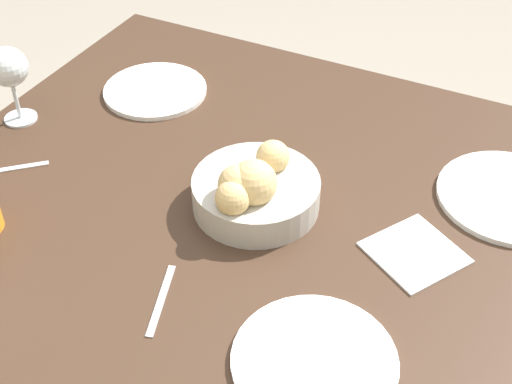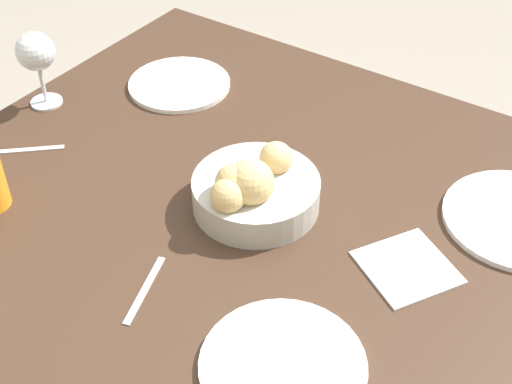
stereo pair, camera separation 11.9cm
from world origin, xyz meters
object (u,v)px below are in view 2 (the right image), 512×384
(plate_near_right, at_px, (179,84))
(wine_glass, at_px, (36,54))
(bread_basket, at_px, (253,189))
(napkin, at_px, (407,268))
(knife_silver, at_px, (14,151))
(plate_far_center, at_px, (283,365))
(spoon_coffee, at_px, (145,290))

(plate_near_right, relative_size, wine_glass, 1.36)
(bread_basket, bearing_deg, plate_near_right, -33.89)
(bread_basket, distance_m, napkin, 0.28)
(plate_near_right, relative_size, knife_silver, 1.47)
(bread_basket, bearing_deg, wine_glass, -3.40)
(plate_near_right, distance_m, napkin, 0.66)
(plate_far_center, relative_size, napkin, 1.27)
(napkin, bearing_deg, bread_basket, 3.55)
(plate_far_center, xyz_separation_m, wine_glass, (0.74, -0.27, 0.11))
(plate_near_right, distance_m, plate_far_center, 0.74)
(spoon_coffee, relative_size, napkin, 0.75)
(bread_basket, distance_m, knife_silver, 0.48)
(bread_basket, height_order, spoon_coffee, bread_basket)
(knife_silver, distance_m, spoon_coffee, 0.45)
(napkin, bearing_deg, knife_silver, 10.40)
(wine_glass, bearing_deg, bread_basket, 176.60)
(wine_glass, xyz_separation_m, spoon_coffee, (-0.50, 0.27, -0.11))
(plate_near_right, bearing_deg, napkin, 160.80)
(napkin, bearing_deg, wine_glass, -1.03)
(wine_glass, relative_size, napkin, 0.87)
(plate_near_right, xyz_separation_m, spoon_coffee, (-0.32, 0.47, -0.00))
(wine_glass, distance_m, knife_silver, 0.20)
(bread_basket, height_order, wine_glass, wine_glass)
(bread_basket, distance_m, spoon_coffee, 0.25)
(plate_far_center, distance_m, knife_silver, 0.68)
(wine_glass, xyz_separation_m, knife_silver, (-0.07, 0.15, -0.11))
(bread_basket, xyz_separation_m, knife_silver, (0.46, 0.12, -0.04))
(bread_basket, xyz_separation_m, spoon_coffee, (0.03, 0.24, -0.04))
(plate_far_center, bearing_deg, knife_silver, -10.62)
(bread_basket, bearing_deg, napkin, -176.45)
(plate_near_right, bearing_deg, wine_glass, 47.72)
(knife_silver, relative_size, spoon_coffee, 1.07)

